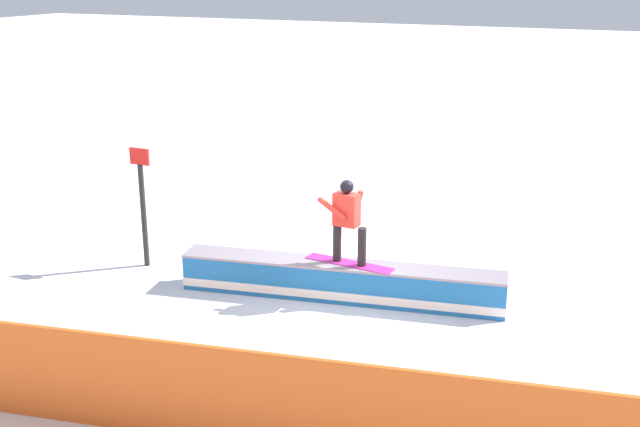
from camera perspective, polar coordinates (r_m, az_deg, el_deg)
ground_plane at (r=13.02m, az=1.49°, el=-6.26°), size 120.00×120.00×0.00m
grind_box at (r=12.91m, az=1.50°, el=-5.09°), size 5.40×1.55×0.64m
snowboarder at (r=12.51m, az=2.02°, el=-0.41°), size 1.54×0.43×1.42m
safety_fence at (r=9.27m, az=-9.34°, el=-12.86°), size 13.36×2.53×1.24m
trail_marker at (r=14.37m, az=-12.89°, el=0.66°), size 0.40×0.10×2.22m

